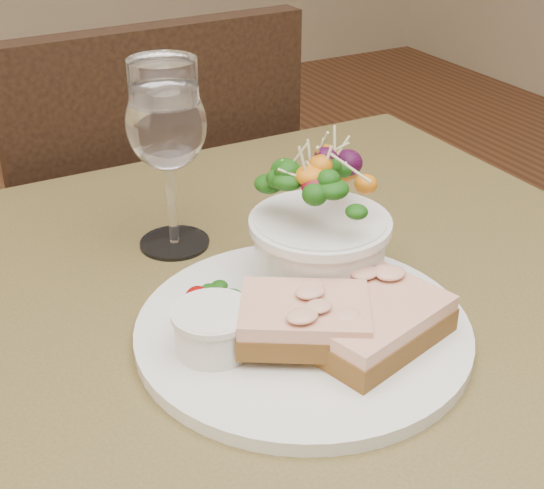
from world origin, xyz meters
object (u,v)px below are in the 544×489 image
chair_far (142,344)px  ramekin (214,328)px  sandwich_back (304,319)px  wine_glass (167,129)px  dinner_plate (303,330)px  cafe_table (281,422)px  salad_bowl (320,220)px  sandwich_front (370,320)px

chair_far → ramekin: (-0.13, -0.65, 0.49)m
sandwich_back → wine_glass: wine_glass is taller
sandwich_back → ramekin: size_ratio=2.07×
sandwich_back → wine_glass: (-0.02, 0.22, 0.09)m
dinner_plate → wine_glass: bearing=100.0°
ramekin → wine_glass: size_ratio=0.35×
chair_far → sandwich_back: 0.84m
chair_far → ramekin: chair_far is taller
sandwich_back → chair_far: bearing=115.3°
cafe_table → wine_glass: 0.29m
sandwich_back → salad_bowl: (0.06, 0.08, 0.04)m
dinner_plate → ramekin: ramekin is taller
chair_far → salad_bowl: chair_far is taller
chair_far → salad_bowl: 0.80m
wine_glass → chair_far: bearing=78.8°
cafe_table → chair_far: 0.73m
chair_far → ramekin: bearing=76.0°
chair_far → ramekin: 0.82m
chair_far → sandwich_front: size_ratio=6.60×
cafe_table → sandwich_front: size_ratio=5.87×
cafe_table → sandwich_front: (0.05, -0.06, 0.13)m
cafe_table → ramekin: ramekin is taller
sandwich_front → ramekin: 0.12m
chair_far → dinner_plate: bearing=82.8°
cafe_table → wine_glass: bearing=97.2°
chair_far → sandwich_back: bearing=81.9°
cafe_table → sandwich_back: 0.14m
sandwich_front → dinner_plate: bearing=117.7°
chair_far → wine_glass: 0.74m
dinner_plate → salad_bowl: size_ratio=2.18×
dinner_plate → ramekin: 0.08m
chair_far → dinner_plate: chair_far is taller
sandwich_front → sandwich_back: bearing=144.6°
chair_far → dinner_plate: 0.80m
cafe_table → wine_glass: wine_glass is taller
cafe_table → salad_bowl: size_ratio=6.30×
salad_bowl → wine_glass: size_ratio=0.73×
chair_far → sandwich_back: chair_far is taller
dinner_plate → sandwich_back: (-0.01, -0.02, 0.03)m
cafe_table → sandwich_front: sandwich_front is taller
salad_bowl → ramekin: bearing=-158.3°
ramekin → wine_glass: bearing=77.3°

